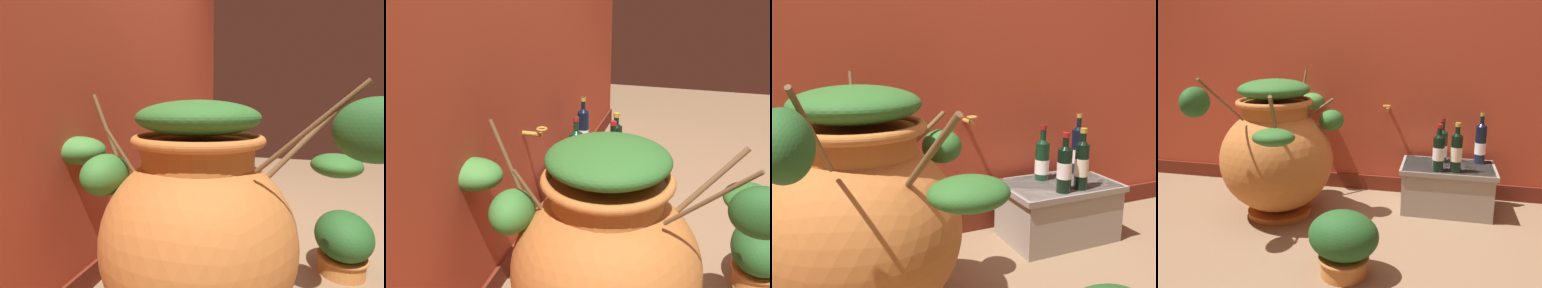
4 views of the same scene
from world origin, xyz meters
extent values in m
cube|color=maroon|center=(0.00, 1.10, 0.06)|extent=(4.40, 0.02, 0.11)
cylinder|color=#B28433|center=(0.06, 1.05, 0.64)|extent=(0.02, 0.10, 0.02)
torus|color=#B28433|center=(0.06, 1.00, 0.67)|extent=(0.06, 0.06, 0.01)
ellipsoid|color=#C17033|center=(-0.58, 0.53, 0.37)|extent=(0.71, 0.71, 0.67)
cylinder|color=#C17033|center=(-0.58, 0.53, 0.67)|extent=(0.40, 0.40, 0.13)
torus|color=#C17033|center=(-0.58, 0.53, 0.74)|extent=(0.47, 0.47, 0.04)
cylinder|color=brown|center=(-0.64, 0.81, 0.69)|extent=(0.03, 0.11, 0.16)
ellipsoid|color=#387A33|center=(-0.65, 0.87, 0.61)|extent=(0.21, 0.16, 0.15)
cylinder|color=brown|center=(-0.53, 0.92, 0.73)|extent=(0.03, 0.17, 0.37)
ellipsoid|color=#428438|center=(-0.52, 1.08, 0.67)|extent=(0.18, 0.24, 0.12)
cylinder|color=brown|center=(-0.73, 0.19, 0.79)|extent=(0.11, 0.28, 0.27)
ellipsoid|color=#235623|center=(-0.80, 0.04, 0.80)|extent=(0.13, 0.20, 0.16)
cylinder|color=brown|center=(-0.44, 0.19, 0.71)|extent=(0.11, 0.26, 0.28)
ellipsoid|color=#2D6628|center=(-0.38, 0.05, 0.64)|extent=(0.22, 0.18, 0.09)
cylinder|color=brown|center=(-0.30, 0.61, 0.70)|extent=(0.16, 0.07, 0.13)
ellipsoid|color=#2D6628|center=(-0.24, 0.63, 0.62)|extent=(0.16, 0.17, 0.13)
ellipsoid|color=#2D6628|center=(-0.58, 0.53, 0.82)|extent=(0.44, 0.44, 0.13)
cube|color=#9E9384|center=(0.50, 0.84, 0.15)|extent=(0.57, 0.36, 0.31)
cube|color=gray|center=(0.50, 0.84, 0.29)|extent=(0.61, 0.38, 0.03)
cylinder|color=black|center=(0.45, 0.93, 0.41)|extent=(0.08, 0.08, 0.20)
cone|color=black|center=(0.45, 0.93, 0.52)|extent=(0.08, 0.08, 0.04)
cylinder|color=black|center=(0.45, 0.93, 0.56)|extent=(0.03, 0.03, 0.10)
cylinder|color=maroon|center=(0.45, 0.93, 0.60)|extent=(0.03, 0.03, 0.02)
cylinder|color=silver|center=(0.45, 0.93, 0.38)|extent=(0.08, 0.08, 0.08)
cylinder|color=black|center=(0.43, 0.72, 0.42)|extent=(0.07, 0.07, 0.22)
cone|color=black|center=(0.43, 0.72, 0.54)|extent=(0.07, 0.07, 0.04)
cylinder|color=black|center=(0.43, 0.72, 0.57)|extent=(0.03, 0.03, 0.08)
cylinder|color=maroon|center=(0.43, 0.72, 0.60)|extent=(0.03, 0.03, 0.02)
cylinder|color=silver|center=(0.43, 0.72, 0.42)|extent=(0.07, 0.07, 0.08)
cylinder|color=black|center=(0.70, 0.96, 0.43)|extent=(0.07, 0.07, 0.25)
cone|color=black|center=(0.70, 0.96, 0.57)|extent=(0.07, 0.07, 0.04)
cylinder|color=black|center=(0.70, 0.96, 0.61)|extent=(0.03, 0.03, 0.09)
cylinder|color=#B7932D|center=(0.70, 0.96, 0.64)|extent=(0.03, 0.03, 0.02)
cylinder|color=silver|center=(0.70, 0.96, 0.41)|extent=(0.07, 0.07, 0.08)
cylinder|color=black|center=(0.54, 0.72, 0.43)|extent=(0.07, 0.07, 0.23)
cone|color=black|center=(0.54, 0.72, 0.55)|extent=(0.07, 0.07, 0.04)
cylinder|color=black|center=(0.54, 0.72, 0.58)|extent=(0.03, 0.03, 0.08)
cylinder|color=#B7932D|center=(0.54, 0.72, 0.61)|extent=(0.03, 0.03, 0.02)
cylinder|color=beige|center=(0.54, 0.72, 0.42)|extent=(0.07, 0.07, 0.09)
camera|label=1|loc=(-1.57, 0.26, 0.86)|focal=27.36mm
camera|label=2|loc=(-2.15, 0.21, 1.50)|focal=47.57mm
camera|label=3|loc=(-0.78, -0.85, 0.99)|focal=38.01mm
camera|label=4|loc=(0.43, -1.76, 1.10)|focal=37.37mm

